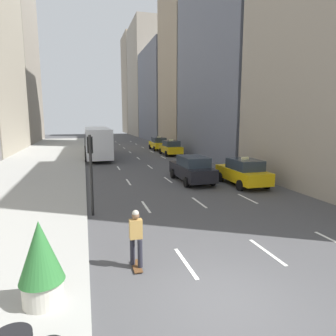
% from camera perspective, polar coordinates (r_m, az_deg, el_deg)
% --- Properties ---
extents(ground_plane, '(160.00, 160.00, 0.00)m').
position_cam_1_polar(ground_plane, '(7.93, 9.98, -23.55)').
color(ground_plane, '#474749').
extents(sidewalk_left, '(8.00, 66.00, 0.15)m').
position_cam_1_polar(sidewalk_left, '(33.47, -22.40, 1.48)').
color(sidewalk_left, '#9E9E99').
rests_on(sidewalk_left, ground).
extents(lane_markings, '(5.72, 56.00, 0.01)m').
position_cam_1_polar(lane_markings, '(29.81, -4.68, 1.13)').
color(lane_markings, white).
rests_on(lane_markings, ground).
extents(building_row_right, '(6.00, 91.27, 37.95)m').
position_cam_1_polar(building_row_right, '(56.16, 0.03, 18.28)').
color(building_row_right, gray).
rests_on(building_row_right, ground).
extents(taxi_lead, '(2.02, 4.40, 1.87)m').
position_cam_1_polar(taxi_lead, '(19.89, 14.09, -0.74)').
color(taxi_lead, yellow).
rests_on(taxi_lead, ground).
extents(taxi_second, '(2.02, 4.40, 1.87)m').
position_cam_1_polar(taxi_second, '(35.30, 0.53, 3.89)').
color(taxi_second, yellow).
rests_on(taxi_second, ground).
extents(taxi_third, '(2.02, 4.40, 1.87)m').
position_cam_1_polar(taxi_third, '(41.09, -1.81, 4.67)').
color(taxi_third, yellow).
rests_on(taxi_third, ground).
extents(sedan_black_near, '(2.02, 4.85, 1.79)m').
position_cam_1_polar(sedan_black_near, '(20.40, 4.60, -0.15)').
color(sedan_black_near, black).
rests_on(sedan_black_near, ground).
extents(city_bus, '(2.80, 11.61, 3.25)m').
position_cam_1_polar(city_bus, '(34.24, -13.35, 4.99)').
color(city_bus, silver).
rests_on(city_bus, ground).
extents(skateboarder, '(0.36, 0.80, 1.75)m').
position_cam_1_polar(skateboarder, '(8.83, -6.13, -12.81)').
color(skateboarder, brown).
rests_on(skateboarder, ground).
extents(planter_with_shrub, '(1.00, 1.00, 1.95)m').
position_cam_1_polar(planter_with_shrub, '(7.52, -23.04, -16.08)').
color(planter_with_shrub, beige).
rests_on(planter_with_shrub, sidewalk_left).
extents(traffic_light_pole, '(0.24, 0.42, 3.60)m').
position_cam_1_polar(traffic_light_pole, '(13.57, -14.52, 1.14)').
color(traffic_light_pole, black).
rests_on(traffic_light_pole, ground).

